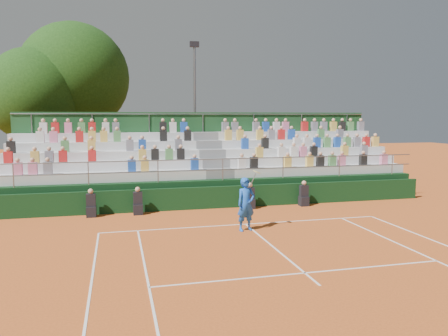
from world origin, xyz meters
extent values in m
plane|color=#C95A21|center=(0.00, 0.00, 0.00)|extent=(90.00, 90.00, 0.00)
cube|color=white|center=(0.00, 0.00, 0.01)|extent=(11.00, 0.06, 0.01)
cube|color=white|center=(0.00, -3.20, 0.01)|extent=(0.06, 6.40, 0.01)
cube|color=white|center=(0.00, -5.49, 0.01)|extent=(8.22, 0.06, 0.01)
cube|color=black|center=(0.00, 3.20, 0.50)|extent=(20.00, 0.15, 1.00)
cube|color=black|center=(-5.88, 2.75, 0.22)|extent=(0.40, 0.40, 0.44)
cube|color=black|center=(-5.88, 2.75, 0.70)|extent=(0.38, 0.25, 0.55)
sphere|color=tan|center=(-5.88, 2.75, 1.08)|extent=(0.22, 0.22, 0.22)
cube|color=black|center=(-3.96, 2.75, 0.22)|extent=(0.40, 0.40, 0.44)
cube|color=black|center=(-3.96, 2.75, 0.70)|extent=(0.38, 0.25, 0.55)
sphere|color=tan|center=(-3.96, 2.75, 1.08)|extent=(0.22, 0.22, 0.22)
cube|color=black|center=(1.03, 2.75, 0.22)|extent=(0.40, 0.40, 0.44)
cube|color=black|center=(1.03, 2.75, 0.70)|extent=(0.38, 0.25, 0.55)
sphere|color=tan|center=(1.03, 2.75, 1.08)|extent=(0.22, 0.22, 0.22)
cube|color=black|center=(3.66, 2.75, 0.22)|extent=(0.40, 0.40, 0.44)
cube|color=black|center=(3.66, 2.75, 0.70)|extent=(0.38, 0.25, 0.55)
sphere|color=tan|center=(3.66, 2.75, 1.08)|extent=(0.22, 0.22, 0.22)
cube|color=black|center=(0.00, 6.30, 0.60)|extent=(20.00, 5.20, 1.20)
cube|color=silver|center=(-5.35, 4.62, 1.41)|extent=(9.30, 0.85, 0.42)
cube|color=silver|center=(5.35, 4.62, 1.41)|extent=(9.30, 0.85, 0.42)
cube|color=slate|center=(0.00, 4.62, 1.41)|extent=(1.40, 0.85, 0.42)
cube|color=silver|center=(-5.35, 5.47, 1.83)|extent=(9.30, 0.85, 0.42)
cube|color=silver|center=(5.35, 5.47, 1.83)|extent=(9.30, 0.85, 0.42)
cube|color=slate|center=(0.00, 5.47, 1.83)|extent=(1.40, 0.85, 0.42)
cube|color=silver|center=(-5.35, 6.33, 2.25)|extent=(9.30, 0.85, 0.42)
cube|color=silver|center=(5.35, 6.33, 2.25)|extent=(9.30, 0.85, 0.42)
cube|color=slate|center=(0.00, 6.33, 2.25)|extent=(1.40, 0.85, 0.42)
cube|color=silver|center=(-5.35, 7.17, 2.67)|extent=(9.30, 0.85, 0.42)
cube|color=silver|center=(5.35, 7.17, 2.67)|extent=(9.30, 0.85, 0.42)
cube|color=slate|center=(0.00, 7.17, 2.67)|extent=(1.40, 0.85, 0.42)
cube|color=silver|center=(-5.35, 8.03, 3.09)|extent=(9.30, 0.85, 0.42)
cube|color=silver|center=(5.35, 8.03, 3.09)|extent=(9.30, 0.85, 0.42)
cube|color=slate|center=(0.00, 8.03, 3.09)|extent=(1.40, 0.85, 0.42)
cube|color=#1B4822|center=(0.00, 8.55, 2.20)|extent=(20.00, 0.12, 4.40)
cylinder|color=gray|center=(0.00, 3.75, 2.20)|extent=(20.00, 0.05, 0.05)
cylinder|color=gray|center=(0.00, 8.45, 4.30)|extent=(20.00, 0.05, 0.05)
cube|color=pink|center=(-8.96, 4.47, 1.90)|extent=(0.36, 0.24, 0.56)
cube|color=pink|center=(-8.36, 4.47, 1.90)|extent=(0.36, 0.24, 0.56)
cube|color=slate|center=(-7.74, 4.47, 1.90)|extent=(0.36, 0.24, 0.56)
cube|color=#1E4CB2|center=(-4.12, 4.47, 1.90)|extent=(0.36, 0.24, 0.56)
cube|color=gold|center=(-3.53, 4.47, 1.90)|extent=(0.36, 0.24, 0.56)
cube|color=#1E4CB2|center=(-1.20, 4.47, 1.90)|extent=(0.36, 0.24, 0.56)
cube|color=red|center=(-9.50, 5.32, 2.32)|extent=(0.36, 0.24, 0.56)
cube|color=gold|center=(-8.39, 5.32, 2.32)|extent=(0.36, 0.24, 0.56)
cube|color=slate|center=(-7.78, 5.32, 2.32)|extent=(0.36, 0.24, 0.56)
cube|color=red|center=(-7.19, 5.32, 2.32)|extent=(0.36, 0.24, 0.56)
cube|color=red|center=(-5.90, 5.32, 2.32)|extent=(0.36, 0.24, 0.56)
cube|color=gold|center=(-3.59, 5.32, 2.32)|extent=(0.36, 0.24, 0.56)
cube|color=black|center=(-2.98, 5.32, 2.32)|extent=(0.36, 0.24, 0.56)
cube|color=#4C8C4C|center=(-2.30, 5.32, 2.32)|extent=(0.36, 0.24, 0.56)
cube|color=black|center=(-1.73, 5.32, 2.32)|extent=(0.36, 0.24, 0.56)
cube|color=black|center=(-9.55, 6.17, 2.74)|extent=(0.36, 0.24, 0.56)
cube|color=#4C8C4C|center=(-7.17, 6.17, 2.74)|extent=(0.36, 0.24, 0.56)
cube|color=gold|center=(-5.96, 6.17, 2.74)|extent=(0.36, 0.24, 0.56)
cube|color=slate|center=(-4.14, 6.17, 2.74)|extent=(0.36, 0.24, 0.56)
cube|color=#1E4CB2|center=(-3.53, 6.17, 2.74)|extent=(0.36, 0.24, 0.56)
cube|color=slate|center=(-1.73, 6.17, 2.74)|extent=(0.36, 0.24, 0.56)
cube|color=silver|center=(-8.39, 7.02, 3.16)|extent=(0.36, 0.24, 0.56)
cube|color=pink|center=(-7.78, 7.02, 3.16)|extent=(0.36, 0.24, 0.56)
cube|color=red|center=(-6.56, 7.02, 3.16)|extent=(0.36, 0.24, 0.56)
cube|color=gold|center=(-5.96, 7.02, 3.16)|extent=(0.36, 0.24, 0.56)
cube|color=gold|center=(-5.39, 7.02, 3.16)|extent=(0.36, 0.24, 0.56)
cube|color=#4C8C4C|center=(-4.74, 7.02, 3.16)|extent=(0.36, 0.24, 0.56)
cube|color=black|center=(-2.39, 7.02, 3.16)|extent=(0.36, 0.24, 0.56)
cube|color=black|center=(-1.11, 7.02, 3.16)|extent=(0.36, 0.24, 0.56)
cube|color=silver|center=(-8.35, 7.88, 3.58)|extent=(0.36, 0.24, 0.56)
cube|color=red|center=(-7.79, 7.88, 3.58)|extent=(0.36, 0.24, 0.56)
cube|color=pink|center=(-7.16, 7.88, 3.58)|extent=(0.36, 0.24, 0.56)
cube|color=#4C8C4C|center=(-6.50, 7.88, 3.58)|extent=(0.36, 0.24, 0.56)
cube|color=red|center=(-5.99, 7.88, 3.58)|extent=(0.36, 0.24, 0.56)
cube|color=silver|center=(-5.30, 7.88, 3.58)|extent=(0.36, 0.24, 0.56)
cube|color=slate|center=(-4.79, 7.88, 3.58)|extent=(0.36, 0.24, 0.56)
cube|color=black|center=(-2.31, 7.88, 3.58)|extent=(0.36, 0.24, 0.56)
cube|color=silver|center=(-1.78, 7.88, 3.58)|extent=(0.36, 0.24, 0.56)
cube|color=#1E4CB2|center=(-1.18, 7.88, 3.58)|extent=(0.36, 0.24, 0.56)
cube|color=silver|center=(1.13, 4.47, 1.90)|extent=(0.36, 0.24, 0.56)
cube|color=black|center=(1.76, 4.47, 1.90)|extent=(0.36, 0.24, 0.56)
cube|color=gold|center=(3.52, 4.47, 1.90)|extent=(0.36, 0.24, 0.56)
cube|color=gold|center=(4.71, 4.47, 1.90)|extent=(0.36, 0.24, 0.56)
cube|color=black|center=(5.31, 4.47, 1.90)|extent=(0.36, 0.24, 0.56)
cube|color=#4C8C4C|center=(5.98, 4.47, 1.90)|extent=(0.36, 0.24, 0.56)
cube|color=pink|center=(6.52, 4.47, 1.90)|extent=(0.36, 0.24, 0.56)
cube|color=black|center=(7.76, 4.47, 1.90)|extent=(0.36, 0.24, 0.56)
cube|color=pink|center=(8.98, 4.47, 1.90)|extent=(0.36, 0.24, 0.56)
cube|color=gold|center=(2.32, 5.32, 2.32)|extent=(0.36, 0.24, 0.56)
cube|color=silver|center=(3.52, 5.32, 2.32)|extent=(0.36, 0.24, 0.56)
cube|color=silver|center=(4.20, 5.32, 2.32)|extent=(0.36, 0.24, 0.56)
cube|color=pink|center=(4.73, 5.32, 2.32)|extent=(0.36, 0.24, 0.56)
cube|color=black|center=(5.34, 5.32, 2.32)|extent=(0.36, 0.24, 0.56)
cube|color=gold|center=(7.14, 5.32, 2.32)|extent=(0.36, 0.24, 0.56)
cube|color=slate|center=(8.30, 5.32, 2.32)|extent=(0.36, 0.24, 0.56)
cube|color=#1E4CB2|center=(1.79, 6.17, 2.74)|extent=(0.36, 0.24, 0.56)
cube|color=black|center=(2.92, 6.17, 2.74)|extent=(0.36, 0.24, 0.56)
cube|color=silver|center=(4.73, 6.17, 2.74)|extent=(0.36, 0.24, 0.56)
cube|color=silver|center=(5.32, 6.17, 2.74)|extent=(0.36, 0.24, 0.56)
cube|color=#1E4CB2|center=(5.92, 6.17, 2.74)|extent=(0.36, 0.24, 0.56)
cube|color=#4C8C4C|center=(6.53, 6.17, 2.74)|extent=(0.36, 0.24, 0.56)
cube|color=#1E4CB2|center=(7.14, 6.17, 2.74)|extent=(0.36, 0.24, 0.56)
cube|color=#4C8C4C|center=(7.77, 6.17, 2.74)|extent=(0.36, 0.24, 0.56)
cube|color=slate|center=(8.36, 6.17, 2.74)|extent=(0.36, 0.24, 0.56)
cube|color=red|center=(8.95, 6.17, 2.74)|extent=(0.36, 0.24, 0.56)
cube|color=gold|center=(9.53, 6.17, 2.74)|extent=(0.36, 0.24, 0.56)
cube|color=gold|center=(1.11, 7.02, 3.16)|extent=(0.36, 0.24, 0.56)
cube|color=gold|center=(1.77, 7.02, 3.16)|extent=(0.36, 0.24, 0.56)
cube|color=gold|center=(2.90, 7.02, 3.16)|extent=(0.36, 0.24, 0.56)
cube|color=slate|center=(3.57, 7.02, 3.16)|extent=(0.36, 0.24, 0.56)
cube|color=red|center=(4.16, 7.02, 3.16)|extent=(0.36, 0.24, 0.56)
cube|color=#1E4CB2|center=(4.77, 7.02, 3.16)|extent=(0.36, 0.24, 0.56)
cube|color=#4C8C4C|center=(6.57, 7.02, 3.16)|extent=(0.36, 0.24, 0.56)
cube|color=slate|center=(7.76, 7.02, 3.16)|extent=(0.36, 0.24, 0.56)
cube|color=slate|center=(1.15, 7.88, 3.58)|extent=(0.36, 0.24, 0.56)
cube|color=slate|center=(1.71, 7.88, 3.58)|extent=(0.36, 0.24, 0.56)
cube|color=slate|center=(2.96, 7.88, 3.58)|extent=(0.36, 0.24, 0.56)
cube|color=#1E4CB2|center=(3.54, 7.88, 3.58)|extent=(0.36, 0.24, 0.56)
cube|color=silver|center=(4.19, 7.88, 3.58)|extent=(0.36, 0.24, 0.56)
cube|color=pink|center=(4.75, 7.88, 3.58)|extent=(0.36, 0.24, 0.56)
cube|color=red|center=(5.94, 7.88, 3.58)|extent=(0.36, 0.24, 0.56)
cube|color=slate|center=(6.57, 7.88, 3.58)|extent=(0.36, 0.24, 0.56)
cube|color=slate|center=(7.16, 7.88, 3.58)|extent=(0.36, 0.24, 0.56)
cube|color=gold|center=(7.79, 7.88, 3.58)|extent=(0.36, 0.24, 0.56)
cube|color=black|center=(8.36, 7.88, 3.58)|extent=(0.36, 0.24, 0.56)
cube|color=#4C8C4C|center=(8.91, 7.88, 3.58)|extent=(0.36, 0.24, 0.56)
cube|color=slate|center=(9.60, 7.88, 3.58)|extent=(0.36, 0.24, 0.56)
imported|color=blue|center=(-0.26, -0.89, 0.98)|extent=(0.80, 0.62, 1.95)
cylinder|color=gray|center=(-0.01, -0.89, 1.85)|extent=(0.26, 0.03, 0.51)
cylinder|color=#E5D866|center=(0.14, -0.89, 2.15)|extent=(0.26, 0.28, 0.14)
cylinder|color=#372014|center=(-9.54, 13.09, 1.58)|extent=(0.50, 0.50, 3.16)
sphere|color=#15340E|center=(-9.54, 13.09, 5.47)|extent=(5.77, 5.77, 5.77)
cylinder|color=#372014|center=(-7.33, 14.60, 1.95)|extent=(0.50, 0.50, 3.90)
sphere|color=#15340E|center=(-7.33, 14.60, 6.71)|extent=(7.03, 7.03, 7.03)
cylinder|color=gray|center=(0.31, 12.77, 4.32)|extent=(0.16, 0.16, 8.65)
cube|color=black|center=(0.31, 12.77, 8.82)|extent=(0.60, 0.25, 0.35)
camera|label=1|loc=(-4.78, -15.86, 4.14)|focal=35.00mm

